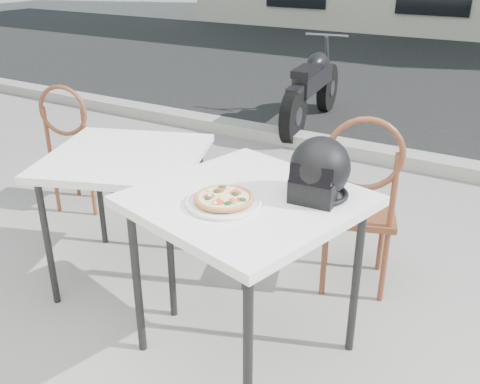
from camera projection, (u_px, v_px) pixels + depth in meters
The scene contains 11 objects.
ground at pixel (248, 361), 2.59m from camera, with size 80.00×80.00×0.00m, color gray.
street_asphalt at pixel (480, 82), 8.06m from camera, with size 30.00×8.00×0.00m, color black.
curb at pixel (411, 160), 4.91m from camera, with size 30.00×0.25×0.12m, color #9A9790.
cafe_table_main at pixel (247, 212), 2.36m from camera, with size 1.07×1.07×0.84m.
plate at pixel (224, 202), 2.25m from camera, with size 0.38×0.38×0.02m.
pizza at pixel (224, 198), 2.24m from camera, with size 0.32×0.32×0.03m.
helmet at pixel (319, 171), 2.28m from camera, with size 0.28×0.29×0.27m.
cafe_chair_main at pixel (360, 196), 2.91m from camera, with size 0.53×0.53×1.08m.
cafe_table_side at pixel (126, 165), 2.99m from camera, with size 1.08×1.08×0.79m.
cafe_chair_side at pixel (74, 141), 3.90m from camera, with size 0.47×0.47×0.98m.
motorcycle at pixel (313, 89), 5.91m from camera, with size 0.49×1.90×0.95m.
Camera 1 is at (1.00, -1.75, 1.82)m, focal length 40.00 mm.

